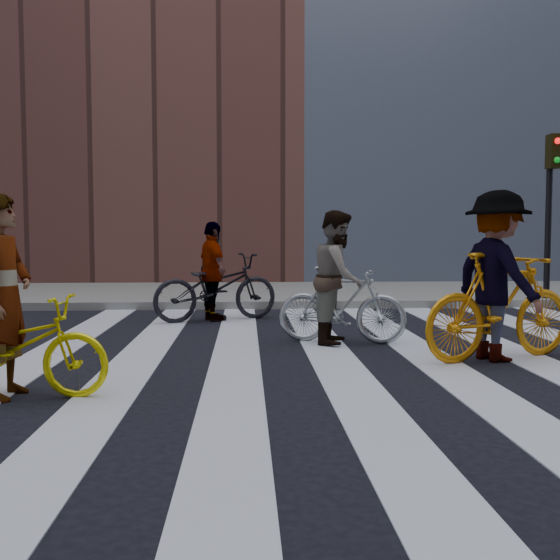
{
  "coord_description": "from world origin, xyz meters",
  "views": [
    {
      "loc": [
        -1.53,
        -7.19,
        1.41
      ],
      "look_at": [
        -1.14,
        0.3,
        0.88
      ],
      "focal_mm": 42.0,
      "sensor_mm": 36.0,
      "label": 1
    }
  ],
  "objects": [
    {
      "name": "zebra_crosswalk",
      "position": [
        0.0,
        0.0,
        0.01
      ],
      "size": [
        8.25,
        10.0,
        0.01
      ],
      "color": "silver",
      "rests_on": "ground"
    },
    {
      "name": "ground",
      "position": [
        0.0,
        0.0,
        0.0
      ],
      "size": [
        100.0,
        100.0,
        0.0
      ],
      "primitive_type": "plane",
      "color": "black",
      "rests_on": "ground"
    },
    {
      "name": "bike_dark_rear",
      "position": [
        -2.02,
        3.43,
        0.55
      ],
      "size": [
        2.21,
        1.49,
        1.1
      ],
      "primitive_type": "imported",
      "rotation": [
        0.0,
        0.0,
        1.97
      ],
      "color": "black",
      "rests_on": "ground"
    },
    {
      "name": "rider_mid",
      "position": [
        -0.34,
        1.16,
        0.86
      ],
      "size": [
        0.85,
        0.98,
        1.71
      ],
      "primitive_type": "imported",
      "rotation": [
        0.0,
        0.0,
        1.3
      ],
      "color": "slate",
      "rests_on": "ground"
    },
    {
      "name": "building_brick_far_left",
      "position": [
        -8.0,
        15.0,
        9.0
      ],
      "size": [
        16.0,
        10.0,
        18.0
      ],
      "primitive_type": "cube",
      "color": "brown",
      "rests_on": "ground"
    },
    {
      "name": "rider_left",
      "position": [
        -3.6,
        -1.49,
        0.88
      ],
      "size": [
        0.47,
        0.67,
        1.75
      ],
      "primitive_type": "imported",
      "rotation": [
        0.0,
        0.0,
        1.49
      ],
      "color": "slate",
      "rests_on": "ground"
    },
    {
      "name": "bike_yellow_left",
      "position": [
        -3.55,
        -1.49,
        0.44
      ],
      "size": [
        1.73,
        0.73,
        0.89
      ],
      "primitive_type": "imported",
      "rotation": [
        0.0,
        0.0,
        1.49
      ],
      "color": "#FFEE0E",
      "rests_on": "ground"
    },
    {
      "name": "traffic_signal",
      "position": [
        4.4,
        5.32,
        2.28
      ],
      "size": [
        0.22,
        0.42,
        3.33
      ],
      "color": "black",
      "rests_on": "ground"
    },
    {
      "name": "sidewalk_far",
      "position": [
        0.0,
        7.5,
        0.07
      ],
      "size": [
        100.0,
        5.0,
        0.15
      ],
      "primitive_type": "cube",
      "color": "gray",
      "rests_on": "ground"
    },
    {
      "name": "rider_right",
      "position": [
        1.25,
        -0.08,
        0.95
      ],
      "size": [
        1.08,
        1.39,
        1.89
      ],
      "primitive_type": "imported",
      "rotation": [
        0.0,
        0.0,
        1.92
      ],
      "color": "slate",
      "rests_on": "ground"
    },
    {
      "name": "rider_rear",
      "position": [
        -2.07,
        3.43,
        0.81
      ],
      "size": [
        0.73,
        1.02,
        1.61
      ],
      "primitive_type": "imported",
      "rotation": [
        0.0,
        0.0,
        1.97
      ],
      "color": "slate",
      "rests_on": "ground"
    },
    {
      "name": "bike_silver_mid",
      "position": [
        -0.29,
        1.16,
        0.5
      ],
      "size": [
        1.72,
        0.9,
        1.0
      ],
      "primitive_type": "imported",
      "rotation": [
        0.0,
        0.0,
        1.3
      ],
      "color": "#ACB1B6",
      "rests_on": "ground"
    },
    {
      "name": "bike_yellow_right",
      "position": [
        1.3,
        -0.08,
        0.6
      ],
      "size": [
        2.09,
        1.23,
        1.21
      ],
      "primitive_type": "imported",
      "rotation": [
        0.0,
        0.0,
        1.92
      ],
      "color": "orange",
      "rests_on": "ground"
    }
  ]
}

